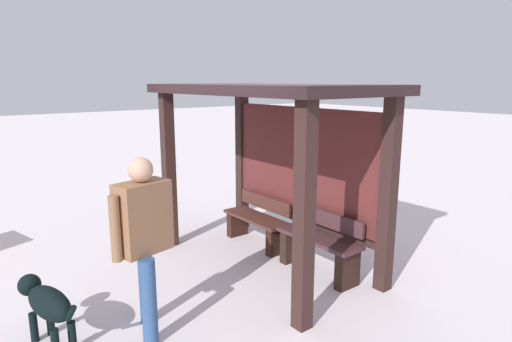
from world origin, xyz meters
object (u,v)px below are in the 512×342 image
Objects in this scene: bus_shelter at (276,130)px; bench_left_inside at (257,223)px; dog at (47,303)px; person_walking at (144,232)px; bench_center_inside at (319,245)px.

bench_left_inside is at bearing 163.11° from bus_shelter.
bus_shelter is 3.16m from dog.
bench_left_inside is 0.67× the size of person_walking.
bench_left_inside is 3.13m from dog.
bench_center_inside reaches higher than bench_left_inside.
person_walking is at bearing -92.33° from bench_center_inside.
person_walking is at bearing 64.04° from dog.
bus_shelter is 1.82× the size of person_walking.
person_walking is at bearing -75.35° from bus_shelter.
bus_shelter is 1.55m from bench_center_inside.
dog is at bearing -98.96° from bench_center_inside.
bus_shelter is 1.59m from bench_left_inside.
person_walking is at bearing -62.56° from bench_left_inside.
dog is at bearing -87.01° from bus_shelter.
person_walking is 1.82× the size of dog.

